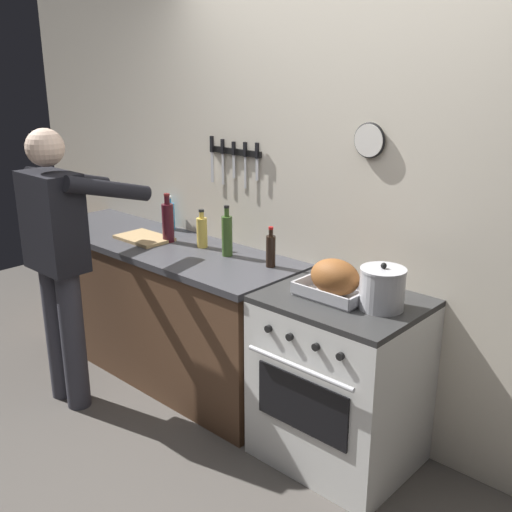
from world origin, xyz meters
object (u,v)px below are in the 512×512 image
Objects in this scene: roasting_pan at (335,280)px; bottle_cooking_oil at (202,232)px; stove at (340,380)px; bottle_dish_soap at (170,215)px; stock_pot at (382,288)px; person_cook at (60,253)px; bottle_olive_oil at (227,235)px; bottle_wine_red at (168,222)px; bottle_soy_sauce at (271,250)px; cutting_board at (144,238)px.

roasting_pan is 1.09m from bottle_cooking_oil.
bottle_dish_soap reaches higher than stove.
person_cook is at bearing -159.43° from stock_pot.
bottle_cooking_oil is 0.24m from bottle_olive_oil.
bottle_wine_red is at bearing -5.78° from person_cook.
bottle_soy_sauce is at bearing -7.34° from bottle_dish_soap.
bottle_dish_soap is (-0.72, 0.16, -0.03)m from bottle_olive_oil.
cutting_board is (-1.54, -0.03, 0.46)m from stove.
bottle_soy_sauce is at bearing 172.59° from stock_pot.
bottle_wine_red is (-0.49, -0.05, 0.00)m from bottle_olive_oil.
bottle_wine_red is at bearing -165.71° from bottle_cooking_oil.
stock_pot is at bearing 1.61° from cutting_board.
bottle_wine_red reaches higher than roasting_pan.
stock_pot is 1.83m from bottle_dish_soap.
stove is 3.75× the size of bottle_cooking_oil.
roasting_pan is at bearing -60.64° from person_cook.
person_cook is at bearing -141.87° from bottle_soy_sauce.
bottle_soy_sauce reaches higher than bottle_dish_soap.
bottle_cooking_oil is 1.04× the size of bottle_soy_sauce.
bottle_olive_oil is at bearing -3.71° from bottle_cooking_oil.
person_cook is at bearing -118.10° from bottle_cooking_oil.
bottle_olive_oil is at bearing 174.00° from stove.
stove is at bearing -1.93° from bottle_wine_red.
bottle_cooking_oil reaches higher than bottle_soy_sauce.
stove is 1.27m from bottle_cooking_oil.
stock_pot is 1.74m from cutting_board.
bottle_dish_soap is (-0.48, 0.14, -0.00)m from bottle_cooking_oil.
cutting_board is 1.56× the size of bottle_soy_sauce.
cutting_board is 0.66m from bottle_olive_oil.
roasting_pan is 0.98× the size of cutting_board.
person_cook is 5.32× the size of bottle_wine_red.
bottle_wine_red reaches higher than bottle_olive_oil.
stock_pot is (1.73, 0.65, 0.05)m from person_cook.
person_cook reaches higher than cutting_board.
stock_pot is (0.25, 0.03, 0.01)m from roasting_pan.
person_cook is at bearing -102.30° from bottle_wine_red.
bottle_cooking_oil is (-1.34, 0.09, 0.00)m from stock_pot.
cutting_board is (-1.74, -0.05, -0.09)m from stock_pot.
person_cook is 1.61m from roasting_pan.
cutting_board is 0.21m from bottle_wine_red.
bottle_wine_red is at bearing -175.05° from bottle_soy_sauce.
roasting_pan reaches higher than stove.
bottle_soy_sauce is (0.96, 0.75, 0.04)m from person_cook.
bottle_soy_sauce is (-0.53, 0.13, 0.01)m from roasting_pan.
bottle_olive_oil is (0.63, 0.73, 0.08)m from person_cook.
roasting_pan reaches higher than cutting_board.
bottle_olive_oil is 1.32× the size of bottle_soy_sauce.
stove is 0.58m from stock_pot.
roasting_pan is at bearing -6.28° from bottle_cooking_oil.
bottle_olive_oil reaches higher than bottle_dish_soap.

